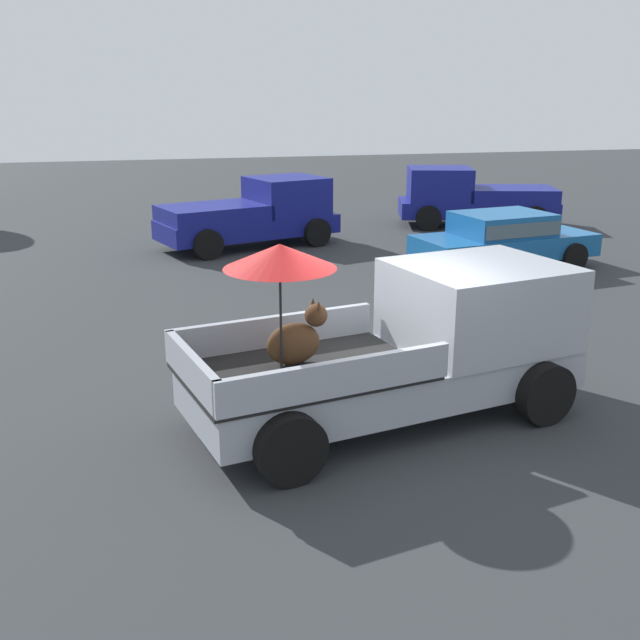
% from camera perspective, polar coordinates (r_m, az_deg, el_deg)
% --- Properties ---
extents(ground_plane, '(80.00, 80.00, 0.00)m').
position_cam_1_polar(ground_plane, '(9.74, 4.92, -7.50)').
color(ground_plane, '#2D3033').
extents(pickup_truck_main, '(5.32, 3.03, 2.41)m').
position_cam_1_polar(pickup_truck_main, '(9.59, 7.20, -1.68)').
color(pickup_truck_main, black).
rests_on(pickup_truck_main, ground).
extents(pickup_truck_red, '(5.12, 3.22, 1.80)m').
position_cam_1_polar(pickup_truck_red, '(20.44, -5.00, 8.09)').
color(pickup_truck_red, black).
rests_on(pickup_truck_red, ground).
extents(pickup_truck_far, '(5.11, 3.21, 1.80)m').
position_cam_1_polar(pickup_truck_far, '(23.99, 11.45, 9.15)').
color(pickup_truck_far, black).
rests_on(pickup_truck_far, ground).
extents(parked_sedan_near, '(4.51, 2.44, 1.33)m').
position_cam_1_polar(parked_sedan_near, '(18.23, 13.84, 6.15)').
color(parked_sedan_near, black).
rests_on(parked_sedan_near, ground).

